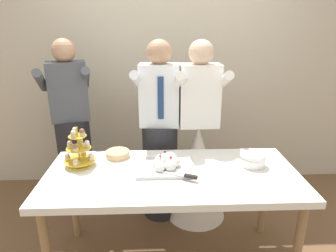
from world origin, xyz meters
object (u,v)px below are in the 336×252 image
round_cake (118,155)px  person_guest (73,137)px  cupcake_stand (79,151)px  person_bride (197,160)px  person_groom (160,143)px  dessert_table (172,182)px  main_cake_tray (166,164)px  plate_stack (253,159)px

round_cake → person_guest: 0.75m
cupcake_stand → person_guest: (-0.23, 0.67, -0.15)m
round_cake → person_bride: 0.79m
cupcake_stand → person_groom: size_ratio=0.18×
person_bride → round_cake: bearing=-153.9°
person_guest → round_cake: bearing=-48.1°
cupcake_stand → person_guest: size_ratio=0.18×
person_bride → person_guest: size_ratio=1.00×
dessert_table → cupcake_stand: size_ratio=5.90×
main_cake_tray → plate_stack: 0.65m
plate_stack → person_groom: bearing=142.0°
main_cake_tray → plate_stack: main_cake_tray is taller
dessert_table → round_cake: size_ratio=7.50×
cupcake_stand → plate_stack: 1.29m
cupcake_stand → person_guest: person_guest is taller
plate_stack → person_guest: size_ratio=0.12×
main_cake_tray → person_bride: (0.31, 0.53, -0.23)m
plate_stack → round_cake: size_ratio=0.80×
dessert_table → main_cake_tray: bearing=125.4°
plate_stack → round_cake: (-1.02, 0.17, -0.02)m
dessert_table → cupcake_stand: bearing=168.4°
dessert_table → round_cake: round_cake is taller
main_cake_tray → person_groom: person_groom is taller
cupcake_stand → main_cake_tray: 0.65m
main_cake_tray → person_bride: person_bride is taller
main_cake_tray → plate_stack: size_ratio=2.21×
dessert_table → plate_stack: plate_stack is taller
cupcake_stand → dessert_table: bearing=-11.6°
main_cake_tray → person_groom: (-0.04, 0.57, -0.07)m
person_guest → main_cake_tray: bearing=-40.9°
main_cake_tray → person_guest: (-0.87, 0.75, -0.07)m
main_cake_tray → plate_stack: bearing=3.0°
person_bride → person_guest: (-1.18, 0.22, 0.16)m
dessert_table → person_groom: 0.63m
cupcake_stand → person_bride: (0.94, 0.45, -0.31)m
person_bride → person_guest: bearing=169.4°
plate_stack → person_bride: 0.65m
cupcake_stand → main_cake_tray: bearing=-7.2°
person_bride → main_cake_tray: bearing=-119.9°
round_cake → person_guest: size_ratio=0.14×
main_cake_tray → round_cake: (-0.37, 0.20, -0.01)m
plate_stack → person_guest: bearing=154.6°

